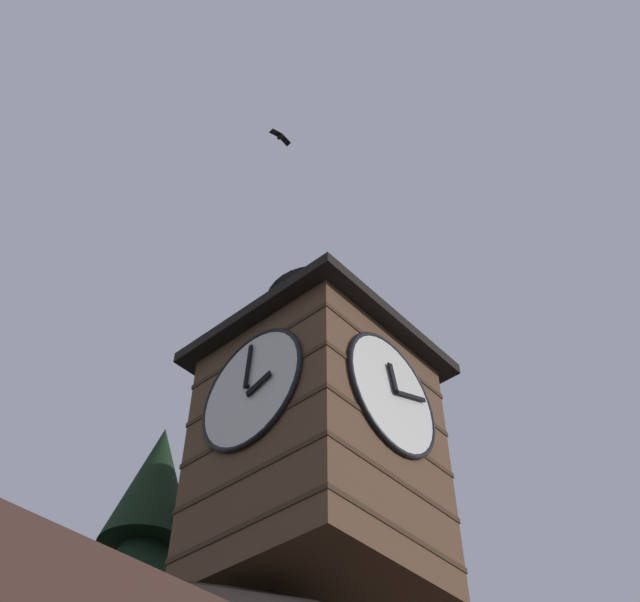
{
  "coord_description": "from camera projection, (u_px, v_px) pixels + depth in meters",
  "views": [
    {
      "loc": [
        7.06,
        6.65,
        2.25
      ],
      "look_at": [
        -2.13,
        -1.48,
        14.65
      ],
      "focal_mm": 43.52,
      "sensor_mm": 36.0,
      "label": 1
    }
  ],
  "objects": [
    {
      "name": "clock_tower",
      "position": [
        318.0,
        433.0,
        15.4
      ],
      "size": [
        4.38,
        4.38,
        8.37
      ],
      "color": "brown",
      "rests_on": "building_main"
    },
    {
      "name": "flying_bird_high",
      "position": [
        280.0,
        137.0,
        22.78
      ],
      "size": [
        0.73,
        0.26,
        0.15
      ],
      "color": "black"
    }
  ]
}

